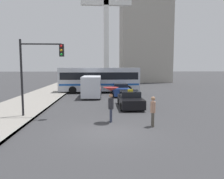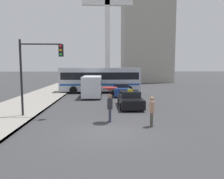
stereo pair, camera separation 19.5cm
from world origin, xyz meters
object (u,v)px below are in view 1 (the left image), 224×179
at_px(city_bus, 99,79).
at_px(traffic_light, 39,64).
at_px(pedestrian_with_umbrella, 111,95).
at_px(ambulance_van, 92,86).
at_px(sedan_red, 120,90).
at_px(monument_cross, 106,21).
at_px(taxi, 130,100).
at_px(pedestrian_man, 153,109).

height_order(city_bus, traffic_light, traffic_light).
bearing_deg(pedestrian_with_umbrella, traffic_light, 85.56).
bearing_deg(ambulance_van, city_bus, -99.94).
xyz_separation_m(sedan_red, traffic_light, (-6.32, -11.16, 2.89)).
xyz_separation_m(pedestrian_with_umbrella, monument_cross, (0.34, 27.42, 10.03)).
distance_m(sedan_red, monument_cross, 18.56).
bearing_deg(taxi, pedestrian_man, 94.52).
height_order(city_bus, monument_cross, monument_cross).
bearing_deg(monument_cross, ambulance_van, -97.06).
bearing_deg(pedestrian_with_umbrella, city_bus, 15.35).
bearing_deg(monument_cross, pedestrian_with_umbrella, -90.70).
xyz_separation_m(taxi, pedestrian_with_umbrella, (-1.85, -5.02, 1.03)).
height_order(taxi, city_bus, city_bus).
relative_size(pedestrian_man, traffic_light, 0.33).
distance_m(taxi, city_bus, 11.06).
relative_size(taxi, traffic_light, 0.89).
relative_size(ambulance_van, city_bus, 0.48).
bearing_deg(traffic_light, pedestrian_man, -19.73).
xyz_separation_m(taxi, monument_cross, (-1.51, 22.41, 11.06)).
distance_m(sedan_red, pedestrian_man, 13.68).
relative_size(pedestrian_with_umbrella, monument_cross, 0.10).
xyz_separation_m(taxi, city_bus, (-2.71, 10.66, 1.19)).
relative_size(pedestrian_man, monument_cross, 0.08).
height_order(ambulance_van, monument_cross, monument_cross).
height_order(taxi, pedestrian_man, pedestrian_man).
bearing_deg(traffic_light, ambulance_van, 73.23).
height_order(pedestrian_with_umbrella, monument_cross, monument_cross).
bearing_deg(monument_cross, pedestrian_man, -86.01).
relative_size(city_bus, pedestrian_man, 6.11).
distance_m(sedan_red, ambulance_van, 3.64).
xyz_separation_m(ambulance_van, monument_cross, (2.00, 16.17, 10.39)).
xyz_separation_m(sedan_red, ambulance_van, (-3.34, -1.30, 0.63)).
xyz_separation_m(city_bus, traffic_light, (-3.77, -14.29, 1.75)).
height_order(city_bus, pedestrian_man, city_bus).
bearing_deg(city_bus, ambulance_van, -12.98).
distance_m(ambulance_van, monument_cross, 19.33).
relative_size(sedan_red, pedestrian_man, 2.76).
relative_size(pedestrian_with_umbrella, traffic_light, 0.42).
distance_m(taxi, monument_cross, 25.03).
distance_m(ambulance_van, pedestrian_man, 13.00).
relative_size(city_bus, pedestrian_with_umbrella, 4.90).
relative_size(taxi, city_bus, 0.43).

